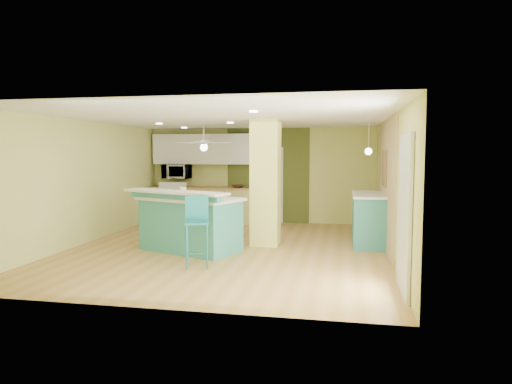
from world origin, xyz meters
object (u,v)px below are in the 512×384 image
peninsula (190,222)px  canister (183,192)px  bar_stool (197,220)px  side_counter (369,219)px  fruit_bowl (238,186)px

peninsula → canister: bearing=162.5°
bar_stool → side_counter: 3.74m
side_counter → bar_stool: bearing=-139.9°
peninsula → fruit_bowl: peninsula is taller
side_counter → canister: size_ratio=8.80×
bar_stool → side_counter: (2.85, 2.40, -0.25)m
bar_stool → fruit_bowl: bar_stool is taller
canister → bar_stool: bearing=-61.1°
peninsula → canister: size_ratio=12.86×
fruit_bowl → canister: bearing=-95.4°
side_counter → canister: bearing=-162.2°
bar_stool → canister: canister is taller
fruit_bowl → canister: 3.31m
peninsula → bar_stool: 1.24m
bar_stool → fruit_bowl: (-0.38, 4.55, 0.21)m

